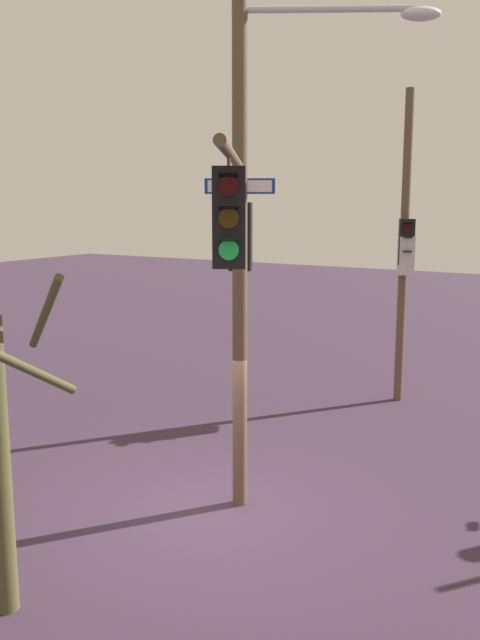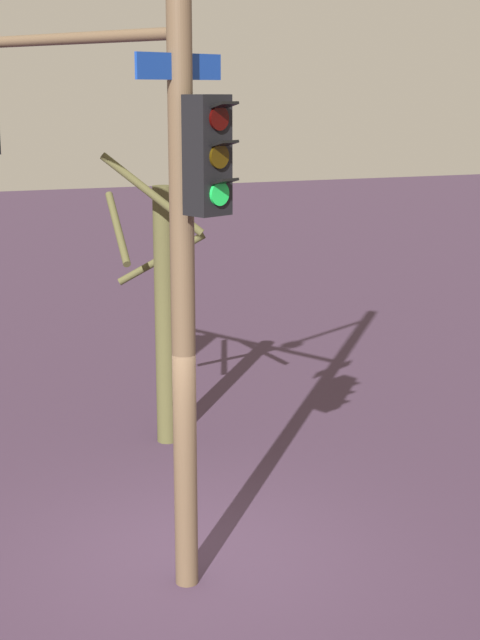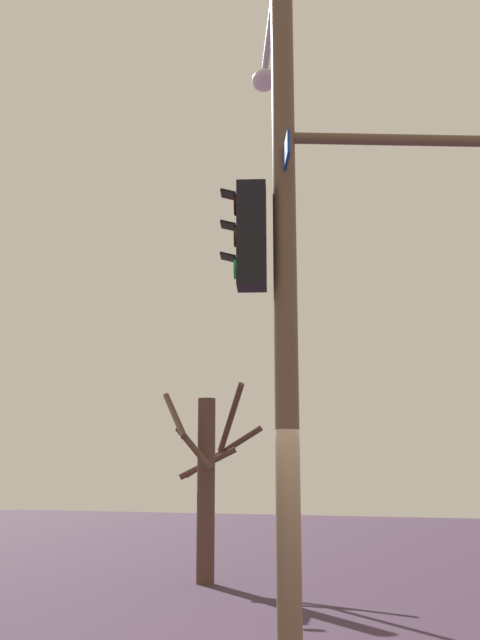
{
  "view_description": "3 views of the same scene",
  "coord_description": "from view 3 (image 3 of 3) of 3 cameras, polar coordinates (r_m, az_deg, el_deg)",
  "views": [
    {
      "loc": [
        -5.75,
        8.82,
        5.05
      ],
      "look_at": [
        -0.59,
        0.13,
        3.27
      ],
      "focal_mm": 38.25,
      "sensor_mm": 36.0,
      "label": 1
    },
    {
      "loc": [
        -2.91,
        -9.26,
        5.08
      ],
      "look_at": [
        0.17,
        -0.99,
        2.93
      ],
      "focal_mm": 53.83,
      "sensor_mm": 36.0,
      "label": 2
    },
    {
      "loc": [
        6.63,
        2.43,
        1.99
      ],
      "look_at": [
        -0.24,
        -0.98,
        3.64
      ],
      "focal_mm": 42.6,
      "sensor_mm": 36.0,
      "label": 3
    }
  ],
  "objects": [
    {
      "name": "bare_tree_across_street",
      "position": [
        16.14,
        -2.54,
        -11.79
      ],
      "size": [
        2.1,
        1.92,
        4.07
      ],
      "color": "#4F372C",
      "rests_on": "ground"
    },
    {
      "name": "main_signal_pole_assembly",
      "position": [
        8.17,
        7.5,
        7.52
      ],
      "size": [
        3.2,
        5.8,
        8.36
      ],
      "rotation": [
        0.0,
        0.0,
        2.07
      ],
      "color": "brown",
      "rests_on": "ground"
    }
  ]
}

